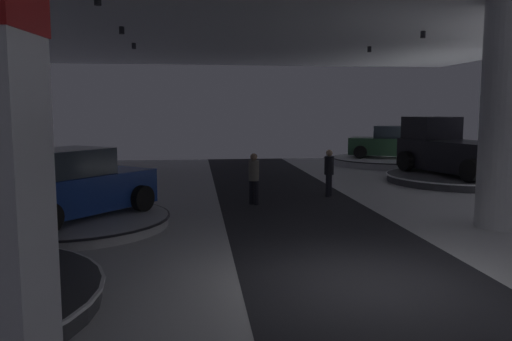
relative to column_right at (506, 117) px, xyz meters
name	(u,v)px	position (x,y,z in m)	size (l,w,h in m)	color
ground	(372,286)	(-4.64, -3.71, -2.77)	(24.00, 44.00, 0.06)	#B2B2B7
column_right	(506,117)	(0.00, 0.00, 0.00)	(1.19, 1.19, 5.50)	silver
display_platform_mid_left	(73,221)	(-10.61, 1.20, -2.60)	(4.79, 4.79, 0.27)	#B7B7BC
display_car_mid_left	(70,187)	(-10.63, 1.18, -1.72)	(4.01, 4.41, 1.71)	navy
display_platform_deep_right	(390,161)	(2.78, 14.32, -2.55)	(6.11, 6.11, 0.36)	#B7B7BC
display_car_deep_right	(391,143)	(2.81, 14.30, -1.62)	(4.56, 3.60, 1.71)	#2D5638
display_platform_far_right	(458,178)	(2.96, 7.50, -2.57)	(5.68, 5.68, 0.32)	#333338
pickup_truck_far_right	(453,151)	(2.88, 7.82, -1.50)	(3.66, 5.65, 2.30)	black
visitor_walking_near	(254,176)	(-5.78, 3.70, -1.84)	(0.32, 0.32, 1.59)	black
visitor_walking_far	(329,170)	(-3.10, 4.85, -1.84)	(0.32, 0.32, 1.59)	black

